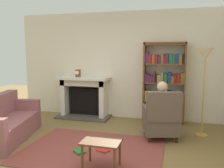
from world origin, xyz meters
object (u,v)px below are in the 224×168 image
at_px(sofa_floral, 5,123).
at_px(side_table, 101,145).
at_px(seated_reader, 160,107).
at_px(floor_lamp, 205,62).
at_px(mantel_clock, 78,73).
at_px(fireplace, 85,96).
at_px(bookshelf, 164,83).
at_px(armchair_reading, 162,118).

height_order(sofa_floral, side_table, sofa_floral).
bearing_deg(sofa_floral, seated_reader, -85.56).
xyz_separation_m(sofa_floral, side_table, (2.16, -0.61, 0.04)).
xyz_separation_m(sofa_floral, floor_lamp, (3.70, 1.21, 1.19)).
bearing_deg(mantel_clock, fireplace, 36.33).
bearing_deg(bookshelf, fireplace, -179.00).
xyz_separation_m(fireplace, bookshelf, (2.02, 0.04, 0.39)).
height_order(armchair_reading, floor_lamp, floor_lamp).
distance_m(bookshelf, sofa_floral, 3.57).
bearing_deg(mantel_clock, seated_reader, -23.70).
bearing_deg(bookshelf, seated_reader, -90.01).
distance_m(fireplace, seated_reader, 2.27).
distance_m(sofa_floral, floor_lamp, 4.07).
height_order(fireplace, armchair_reading, fireplace).
bearing_deg(bookshelf, side_table, -105.76).
bearing_deg(floor_lamp, sofa_floral, -161.91).
bearing_deg(side_table, armchair_reading, 61.43).
bearing_deg(seated_reader, armchair_reading, 90.00).
distance_m(bookshelf, side_table, 2.77).
height_order(sofa_floral, floor_lamp, floor_lamp).
height_order(side_table, floor_lamp, floor_lamp).
relative_size(armchair_reading, side_table, 1.73).
height_order(fireplace, side_table, fireplace).
xyz_separation_m(fireplace, armchair_reading, (2.05, -1.16, -0.14)).
distance_m(mantel_clock, side_table, 2.96).
relative_size(seated_reader, sofa_floral, 0.63).
bearing_deg(bookshelf, sofa_floral, -145.45).
bearing_deg(side_table, sofa_floral, 164.12).
bearing_deg(armchair_reading, side_table, 44.93).
relative_size(bookshelf, floor_lamp, 1.08).
xyz_separation_m(seated_reader, sofa_floral, (-2.89, -0.91, -0.30)).
bearing_deg(side_table, bookshelf, 74.24).
bearing_deg(fireplace, armchair_reading, -29.45).
bearing_deg(sofa_floral, mantel_clock, -34.70).
distance_m(fireplace, armchair_reading, 2.36).
xyz_separation_m(side_table, floor_lamp, (1.55, 1.82, 1.15)).
bearing_deg(armchair_reading, bookshelf, -104.90).
height_order(fireplace, mantel_clock, mantel_clock).
bearing_deg(armchair_reading, sofa_floral, -1.25).
relative_size(bookshelf, side_table, 3.44).
bearing_deg(bookshelf, mantel_clock, -176.41).
relative_size(mantel_clock, seated_reader, 0.17).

